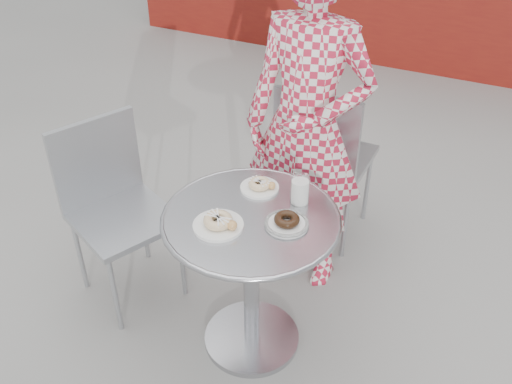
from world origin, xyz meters
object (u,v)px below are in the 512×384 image
at_px(seated_person, 307,128).
at_px(plate_near, 219,223).
at_px(bistro_table, 251,250).
at_px(milk_cup, 300,190).
at_px(plate_far, 260,186).
at_px(plate_checker, 287,222).
at_px(chair_left, 128,247).
at_px(chair_far, 324,187).

xyz_separation_m(seated_person, plate_near, (-0.09, -0.72, -0.09)).
distance_m(bistro_table, milk_cup, 0.33).
relative_size(plate_far, milk_cup, 1.34).
xyz_separation_m(seated_person, milk_cup, (0.14, -0.42, -0.06)).
height_order(plate_far, milk_cup, milk_cup).
height_order(plate_checker, milk_cup, milk_cup).
relative_size(bistro_table, seated_person, 0.43).
xyz_separation_m(chair_left, milk_cup, (0.86, 0.14, 0.53)).
bearing_deg(bistro_table, milk_cup, 51.93).
relative_size(bistro_table, plate_far, 4.46).
relative_size(chair_far, milk_cup, 7.68).
bearing_deg(seated_person, bistro_table, -87.49).
xyz_separation_m(plate_far, plate_near, (-0.03, -0.31, 0.00)).
distance_m(chair_left, milk_cup, 1.02).
bearing_deg(chair_far, plate_near, 86.50).
bearing_deg(plate_checker, chair_left, 177.80).
bearing_deg(plate_near, chair_left, 165.71).
bearing_deg(plate_near, seated_person, 82.85).
height_order(chair_far, plate_far, chair_far).
distance_m(plate_far, plate_checker, 0.27).
bearing_deg(plate_far, chair_left, -167.35).
bearing_deg(milk_cup, seated_person, 107.69).
bearing_deg(milk_cup, plate_near, -127.18).
bearing_deg(chair_far, milk_cup, 101.20).
relative_size(plate_checker, milk_cup, 1.42).
bearing_deg(bistro_table, seated_person, 89.46).
height_order(seated_person, plate_near, seated_person).
distance_m(plate_near, milk_cup, 0.38).
xyz_separation_m(plate_near, milk_cup, (0.23, 0.30, 0.04)).
relative_size(chair_left, plate_far, 5.49).
relative_size(plate_far, plate_near, 0.83).
height_order(chair_left, plate_checker, chair_left).
height_order(plate_near, milk_cup, milk_cup).
bearing_deg(chair_left, plate_checker, -67.33).
distance_m(seated_person, plate_checker, 0.62).
relative_size(plate_near, plate_checker, 1.14).
bearing_deg(plate_near, plate_far, 83.62).
bearing_deg(seated_person, milk_cup, -69.27).
bearing_deg(seated_person, plate_near, -94.11).
height_order(plate_far, plate_checker, plate_checker).
bearing_deg(plate_checker, bistro_table, -175.93).
height_order(chair_left, seated_person, seated_person).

